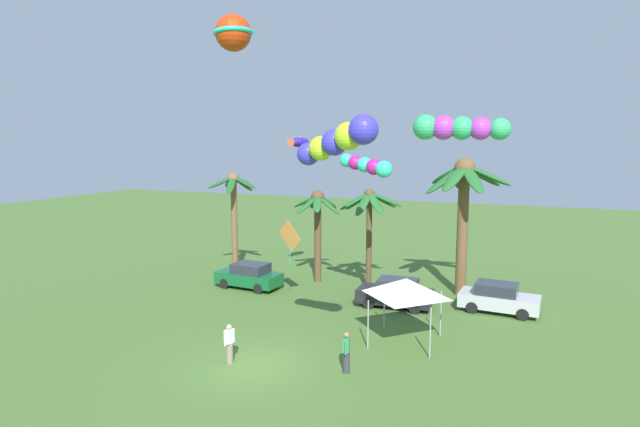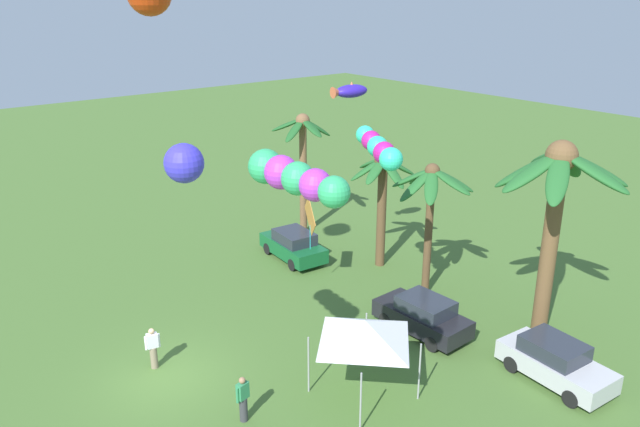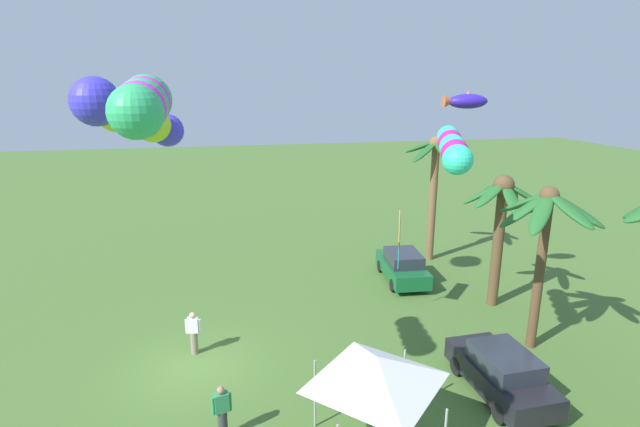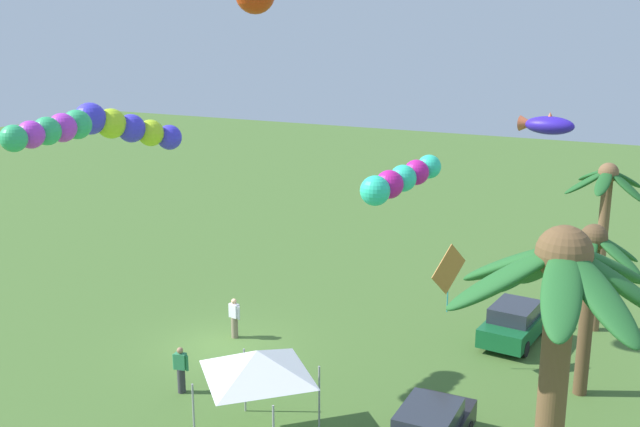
% 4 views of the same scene
% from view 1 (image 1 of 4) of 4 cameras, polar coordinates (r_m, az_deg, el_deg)
% --- Properties ---
extents(ground_plane, '(120.00, 120.00, 0.00)m').
position_cam_1_polar(ground_plane, '(21.05, -7.63, -16.42)').
color(ground_plane, '#476B2D').
extents(palm_tree_0, '(3.14, 3.13, 6.73)m').
position_cam_1_polar(palm_tree_0, '(34.00, -9.49, 1.43)').
color(palm_tree_0, brown).
rests_on(palm_tree_0, ground).
extents(palm_tree_1, '(4.83, 4.82, 7.81)m').
position_cam_1_polar(palm_tree_1, '(29.88, 15.63, 2.26)').
color(palm_tree_1, brown).
rests_on(palm_tree_1, ground).
extents(palm_tree_2, '(3.65, 3.52, 6.01)m').
position_cam_1_polar(palm_tree_2, '(30.11, 5.52, 0.36)').
color(palm_tree_2, brown).
rests_on(palm_tree_2, ground).
extents(palm_tree_3, '(3.30, 3.31, 5.75)m').
position_cam_1_polar(palm_tree_3, '(31.81, -0.30, -0.17)').
color(palm_tree_3, brown).
rests_on(palm_tree_3, ground).
extents(parked_car_0, '(3.95, 1.84, 1.51)m').
position_cam_1_polar(parked_car_0, '(27.81, 8.35, -8.71)').
color(parked_car_0, black).
rests_on(parked_car_0, ground).
extents(parked_car_1, '(4.02, 2.01, 1.51)m').
position_cam_1_polar(parked_car_1, '(31.31, -7.84, -6.82)').
color(parked_car_1, '#145B2D').
rests_on(parked_car_1, ground).
extents(parked_car_2, '(4.02, 1.99, 1.51)m').
position_cam_1_polar(parked_car_2, '(28.23, 19.13, -8.82)').
color(parked_car_2, '#BCBCC1').
rests_on(parked_car_2, ground).
extents(spectator_0, '(0.30, 0.54, 1.59)m').
position_cam_1_polar(spectator_0, '(21.12, -9.99, -13.98)').
color(spectator_0, gray).
rests_on(spectator_0, ground).
extents(spectator_1, '(0.31, 0.54, 1.59)m').
position_cam_1_polar(spectator_1, '(20.08, 2.94, -15.06)').
color(spectator_1, '#38383D').
rests_on(spectator_1, ground).
extents(festival_tent, '(2.86, 2.86, 2.85)m').
position_cam_1_polar(festival_tent, '(22.68, 9.52, -8.03)').
color(festival_tent, '#9E9EA3').
rests_on(festival_tent, ground).
extents(kite_tube_0, '(2.93, 1.53, 1.13)m').
position_cam_1_polar(kite_tube_0, '(25.53, 5.22, 5.34)').
color(kite_tube_0, '#2EDFAC').
extents(kite_tube_1, '(2.98, 0.89, 0.82)m').
position_cam_1_polar(kite_tube_1, '(16.91, 14.92, 9.13)').
color(kite_tube_1, '#31B66A').
extents(kite_fish_2, '(1.01, 1.83, 0.71)m').
position_cam_1_polar(kite_fish_2, '(30.05, -2.35, 7.90)').
color(kite_fish_2, '#311DB3').
extents(kite_ball_3, '(1.91, 1.90, 1.39)m').
position_cam_1_polar(kite_ball_3, '(21.10, -9.58, 19.09)').
color(kite_ball_3, red).
extents(kite_diamond_4, '(1.62, 0.69, 2.42)m').
position_cam_1_polar(kite_diamond_4, '(27.71, -3.36, -2.58)').
color(kite_diamond_4, '#C97E35').
extents(kite_tube_5, '(3.21, 1.93, 1.67)m').
position_cam_1_polar(kite_tube_5, '(17.02, 1.99, 8.03)').
color(kite_tube_5, '#3E35E1').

